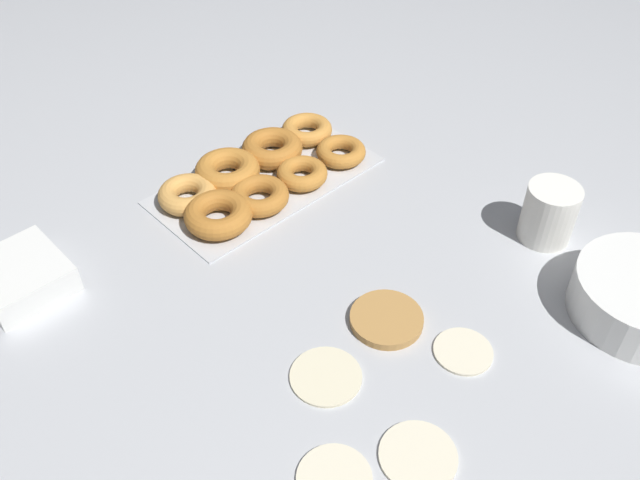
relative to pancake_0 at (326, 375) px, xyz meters
The scene contains 9 objects.
ground_plane 0.12m from the pancake_0, 136.08° to the right, with size 3.00×3.00×0.00m, color #B2B5BA.
pancake_0 is the anchor object (origin of this frame).
pancake_1 0.13m from the pancake_0, behind, with size 0.11×0.11×0.01m, color #B27F42.
pancake_2 0.15m from the pancake_0, 50.06° to the left, with size 0.09×0.09×0.01m, color beige.
pancake_3 0.16m from the pancake_0, 90.05° to the left, with size 0.10×0.10×0.01m, color beige.
pancake_4 0.20m from the pancake_0, 148.96° to the left, with size 0.08×0.08×0.01m, color beige.
donut_tray 0.45m from the pancake_0, 117.95° to the right, with size 0.41×0.21×0.05m.
container_stack 0.50m from the pancake_0, 63.71° to the right, with size 0.13×0.14×0.04m.
paper_cup 0.47m from the pancake_0, behind, with size 0.09×0.09×0.10m.
Camera 1 is at (0.47, 0.48, 0.76)m, focal length 38.00 mm.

